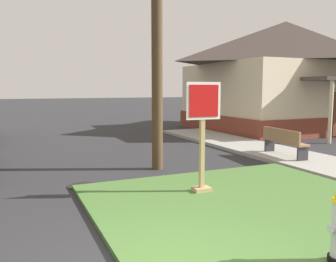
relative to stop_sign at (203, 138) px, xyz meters
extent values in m
cube|color=#477033|center=(0.43, -1.28, -1.16)|extent=(5.68, 5.69, 0.08)
cube|color=#9E9B93|center=(4.47, 2.47, -1.14)|extent=(2.20, 15.02, 0.12)
cylinder|color=#BCBCC1|center=(-0.10, -3.34, -0.66)|extent=(0.08, 0.09, 0.09)
cube|color=tan|center=(0.00, 0.02, -0.02)|extent=(0.09, 0.09, 2.20)
cube|color=tan|center=(0.00, 0.02, -1.08)|extent=(0.37, 0.30, 0.08)
cube|color=white|center=(0.00, -0.03, 0.76)|extent=(0.76, 0.05, 0.76)
cube|color=red|center=(0.00, -0.05, 0.76)|extent=(0.65, 0.04, 0.65)
cylinder|color=black|center=(-2.16, 1.66, -1.19)|extent=(0.70, 0.70, 0.02)
cube|color=#93704C|center=(4.20, 2.21, -0.64)|extent=(0.55, 1.80, 0.06)
cube|color=#93704C|center=(4.02, 2.22, -0.42)|extent=(0.20, 1.77, 0.38)
cube|color=#2D2D33|center=(4.13, 1.40, -0.87)|extent=(0.36, 0.09, 0.41)
cube|color=#2D2D33|center=(4.27, 3.01, -0.87)|extent=(0.36, 0.09, 0.41)
cylinder|color=#4C3823|center=(0.05, 2.59, 3.25)|extent=(0.30, 0.30, 8.91)
cube|color=brown|center=(10.19, 9.04, -0.75)|extent=(8.98, 7.50, 0.90)
cube|color=beige|center=(10.19, 9.04, 1.00)|extent=(8.80, 7.35, 2.59)
pyramid|color=#423833|center=(10.19, 9.04, 3.45)|extent=(9.43, 7.87, 2.32)
cylinder|color=beige|center=(8.17, 4.04, 0.11)|extent=(0.16, 0.16, 2.62)
camera|label=1|loc=(-3.54, -6.25, 1.01)|focal=37.66mm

